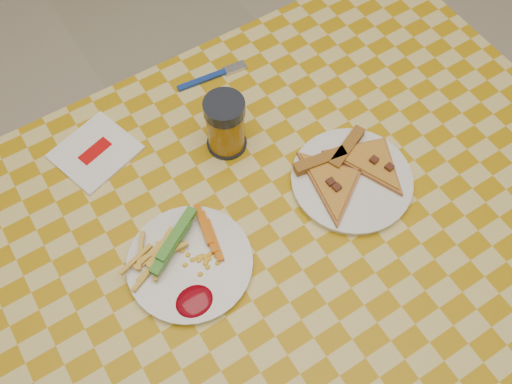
{
  "coord_description": "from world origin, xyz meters",
  "views": [
    {
      "loc": [
        -0.26,
        -0.37,
        1.68
      ],
      "look_at": [
        0.01,
        0.06,
        0.78
      ],
      "focal_mm": 40.0,
      "sensor_mm": 36.0,
      "label": 1
    }
  ],
  "objects_px": {
    "table": "(269,240)",
    "plate_right": "(351,181)",
    "drink_glass": "(225,125)",
    "plate_left": "(190,264)"
  },
  "relations": [
    {
      "from": "plate_left",
      "to": "drink_glass",
      "type": "xyz_separation_m",
      "value": [
        0.18,
        0.18,
        0.06
      ]
    },
    {
      "from": "plate_right",
      "to": "drink_glass",
      "type": "distance_m",
      "value": 0.26
    },
    {
      "from": "table",
      "to": "drink_glass",
      "type": "height_order",
      "value": "drink_glass"
    },
    {
      "from": "drink_glass",
      "to": "plate_left",
      "type": "bearing_deg",
      "value": -135.01
    },
    {
      "from": "table",
      "to": "plate_left",
      "type": "relative_size",
      "value": 6.03
    },
    {
      "from": "table",
      "to": "plate_right",
      "type": "xyz_separation_m",
      "value": [
        0.18,
        -0.01,
        0.08
      ]
    },
    {
      "from": "plate_left",
      "to": "plate_right",
      "type": "height_order",
      "value": "same"
    },
    {
      "from": "plate_left",
      "to": "plate_right",
      "type": "relative_size",
      "value": 0.96
    },
    {
      "from": "table",
      "to": "plate_right",
      "type": "bearing_deg",
      "value": -3.16
    },
    {
      "from": "table",
      "to": "drink_glass",
      "type": "relative_size",
      "value": 10.19
    }
  ]
}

